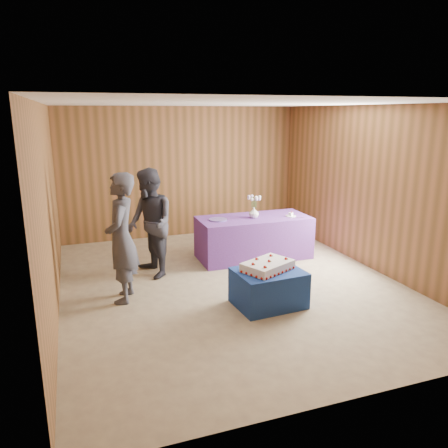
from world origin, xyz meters
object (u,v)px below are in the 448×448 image
guest_left (122,238)px  cake_table (268,288)px  serving_table (254,237)px  guest_right (150,224)px  sheet_cake (268,266)px  vase (254,213)px

guest_left → cake_table: bearing=80.5°
cake_table → serving_table: bearing=68.4°
cake_table → serving_table: size_ratio=0.45×
cake_table → guest_right: 2.19m
cake_table → sheet_cake: bearing=97.3°
vase → guest_left: (-2.44, -1.08, 0.06)m
guest_left → guest_right: 0.97m
cake_table → vase: vase is taller
sheet_cake → vase: 2.01m
sheet_cake → guest_right: size_ratio=0.47×
cake_table → guest_right: size_ratio=0.52×
cake_table → guest_left: bearing=151.2°
serving_table → sheet_cake: size_ratio=2.44×
serving_table → guest_right: size_ratio=1.15×
cake_table → vase: size_ratio=4.79×
cake_table → guest_left: 2.13m
guest_right → sheet_cake: bearing=27.0°
guest_left → guest_right: bearing=161.6°
vase → guest_right: guest_right is taller
cake_table → serving_table: serving_table is taller
guest_left → sheet_cake: bearing=81.3°
sheet_cake → guest_left: 2.03m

